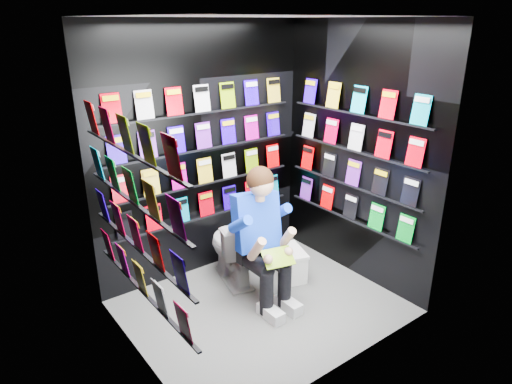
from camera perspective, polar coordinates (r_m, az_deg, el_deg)
floor at (r=4.51m, az=0.73°, el=-14.14°), size 2.40×2.40×0.00m
ceiling at (r=3.70m, az=0.92°, el=21.10°), size 2.40×2.40×0.00m
wall_back at (r=4.71m, az=-6.68°, el=4.85°), size 2.40×0.04×2.60m
wall_front at (r=3.23m, az=11.73°, el=-2.97°), size 2.40×0.04×2.60m
wall_left at (r=3.36m, az=-15.61°, el=-2.38°), size 0.04×2.00×2.60m
wall_right at (r=4.71m, az=12.48°, el=4.51°), size 0.04×2.00×2.60m
comics_back at (r=4.68m, az=-6.49°, el=4.84°), size 2.10×0.06×1.37m
comics_left at (r=3.37m, az=-15.15°, el=-2.19°), size 0.06×1.70×1.37m
comics_right at (r=4.69m, az=12.25°, el=4.51°), size 0.06×1.70×1.37m
toilet at (r=4.75m, az=-2.92°, el=-7.01°), size 0.59×0.83×0.73m
longbox at (r=4.91m, az=4.40°, el=-9.00°), size 0.33×0.44×0.29m
longbox_lid at (r=4.83m, az=4.46°, el=-7.34°), size 0.35×0.46×0.03m
reader at (r=4.28m, az=-0.16°, el=-3.83°), size 0.75×0.93×1.51m
held_comic at (r=4.13m, az=2.78°, el=-8.17°), size 0.32×0.23×0.12m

